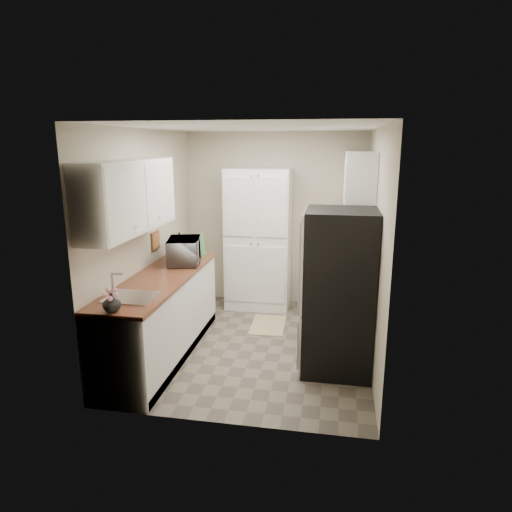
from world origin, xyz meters
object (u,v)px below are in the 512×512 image
at_px(toaster_oven, 342,242).
at_px(refrigerator, 339,292).
at_px(microwave, 184,251).
at_px(wine_bottle, 180,245).
at_px(electric_range, 341,301).
at_px(pantry_cabinet, 258,240).

bearing_deg(toaster_oven, refrigerator, -68.54).
relative_size(microwave, wine_bottle, 1.99).
relative_size(electric_range, toaster_oven, 2.62).
xyz_separation_m(pantry_cabinet, toaster_oven, (1.18, -0.15, 0.04)).
bearing_deg(microwave, refrigerator, -120.67).
xyz_separation_m(electric_range, toaster_oven, (0.00, 0.78, 0.57)).
bearing_deg(refrigerator, pantry_cabinet, 123.46).
height_order(microwave, toaster_oven, microwave).
distance_m(pantry_cabinet, toaster_oven, 1.19).
distance_m(electric_range, refrigerator, 0.88).
bearing_deg(wine_bottle, microwave, -62.67).
bearing_deg(wine_bottle, pantry_cabinet, 41.41).
distance_m(pantry_cabinet, refrigerator, 2.07).
height_order(pantry_cabinet, toaster_oven, pantry_cabinet).
bearing_deg(toaster_oven, electric_range, -67.35).
bearing_deg(microwave, toaster_oven, -75.43).
bearing_deg(toaster_oven, microwave, -129.36).
bearing_deg(pantry_cabinet, refrigerator, -56.54).
height_order(pantry_cabinet, wine_bottle, pantry_cabinet).
bearing_deg(refrigerator, wine_bottle, 155.29).
xyz_separation_m(pantry_cabinet, microwave, (-0.71, -1.15, 0.07)).
distance_m(refrigerator, microwave, 1.95).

